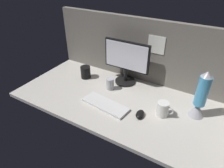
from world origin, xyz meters
TOP-DOWN VIEW (x-y plane):
  - ground_plane at (0.00, 0.00)cm, footprint 180.00×80.00cm
  - cubicle_wall_back at (0.01, 37.50)cm, footprint 180.00×5.50cm
  - monitor at (-14.96, 25.11)cm, footprint 40.55×18.00cm
  - keyboard at (-12.39, -13.52)cm, footprint 38.37×17.66cm
  - mouse at (15.03, -11.14)cm, footprint 6.63×10.16cm
  - mug_ceramic_white at (28.29, -2.30)cm, footprint 11.96×8.23cm
  - mug_steel at (-20.91, 8.08)cm, footprint 6.50×6.50cm
  - mug_black_travel at (-50.42, 13.21)cm, footprint 8.98×8.98cm
  - lava_lamp at (49.05, 9.96)cm, footprint 10.87×10.87cm

SIDE VIEW (x-z plane):
  - ground_plane at x=0.00cm, z-range -3.00..0.00cm
  - keyboard at x=-12.39cm, z-range 0.00..2.00cm
  - mouse at x=15.03cm, z-range 0.00..3.40cm
  - mug_steel at x=-20.91cm, z-range 0.00..10.30cm
  - mug_ceramic_white at x=28.29cm, z-range 0.02..11.09cm
  - mug_black_travel at x=-50.42cm, z-range 0.00..11.35cm
  - lava_lamp at x=49.05cm, z-range -2.86..32.71cm
  - monitor at x=-14.96cm, z-range 1.96..40.12cm
  - cubicle_wall_back at x=0.01cm, z-range 0.01..55.17cm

